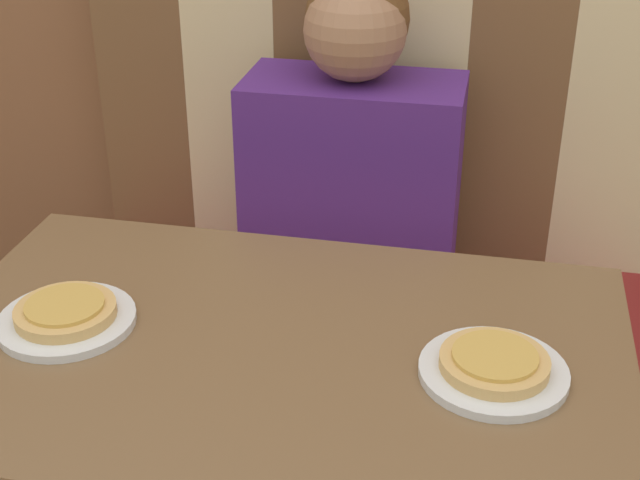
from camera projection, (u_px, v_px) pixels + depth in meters
booth_seat at (349, 380)px, 1.90m from camera, size 1.15×0.51×0.47m
booth_backrest at (371, 98)px, 1.82m from camera, size 1.15×0.09×0.64m
dining_table at (275, 416)px, 1.20m from camera, size 0.92×0.59×0.74m
person at (353, 148)px, 1.65m from camera, size 0.40×0.22×0.63m
plate_left at (67, 320)px, 1.19m from camera, size 0.18×0.18×0.01m
plate_right at (493, 372)px, 1.09m from camera, size 0.18×0.18×0.01m
pizza_left at (65, 310)px, 1.18m from camera, size 0.13×0.13×0.02m
pizza_right at (494, 361)px, 1.08m from camera, size 0.13×0.13×0.02m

